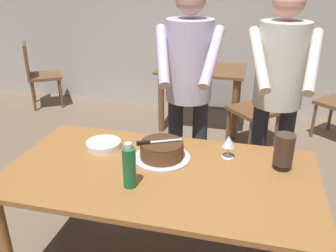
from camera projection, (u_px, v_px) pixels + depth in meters
The scene contains 13 objects.
back_wall at pixel (224, 8), 4.53m from camera, with size 10.00×0.12×2.70m, color #BCB7AD.
main_dining_table at pixel (160, 186), 2.05m from camera, with size 1.75×0.93×0.75m.
cake_on_platter at pixel (162, 151), 2.12m from camera, with size 0.34×0.34×0.11m.
cake_knife at pixel (150, 142), 2.08m from camera, with size 0.25×0.14×0.02m.
plate_stack at pixel (104, 145), 2.27m from camera, with size 0.22×0.22×0.04m.
wine_glass_near at pixel (229, 142), 2.12m from camera, with size 0.08×0.08×0.14m.
water_bottle at pixel (129, 167), 1.83m from camera, with size 0.07×0.07×0.25m.
hurricane_lamp at pixel (284, 151), 2.00m from camera, with size 0.11×0.11×0.21m.
person_cutting_cake at pixel (189, 82), 2.48m from camera, with size 0.46×0.57×1.72m.
person_standing_beside at pixel (278, 87), 2.37m from camera, with size 0.47×0.56×1.72m.
background_table at pixel (201, 81), 4.25m from camera, with size 1.00×0.70×0.74m.
background_chair_0 at pixel (38, 72), 4.94m from camera, with size 0.61×0.61×0.90m.
background_chair_1 at pixel (260, 103), 3.79m from camera, with size 0.62×0.62×0.90m.
Camera 1 is at (0.47, -1.68, 1.79)m, focal length 38.16 mm.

